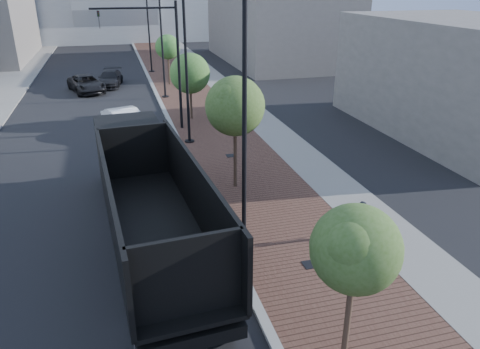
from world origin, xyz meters
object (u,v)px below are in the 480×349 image
object	(u,v)px
dump_truck	(141,185)
white_sedan	(126,123)
dark_car_mid	(86,84)
pedestrian	(360,220)

from	to	relation	value
dump_truck	white_sedan	size ratio (longest dim) A/B	2.82
dark_car_mid	dump_truck	bearing A→B (deg)	-99.36
dump_truck	dark_car_mid	world-z (taller)	dump_truck
dump_truck	pedestrian	xyz separation A→B (m)	(7.79, -3.65, -0.81)
dump_truck	pedestrian	bearing A→B (deg)	-29.12
dark_car_mid	pedestrian	bearing A→B (deg)	-85.65
pedestrian	white_sedan	bearing A→B (deg)	-60.02
dump_truck	pedestrian	world-z (taller)	dump_truck
white_sedan	dark_car_mid	xyz separation A→B (m)	(-2.82, 13.62, -0.09)
dark_car_mid	pedestrian	size ratio (longest dim) A/B	3.29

